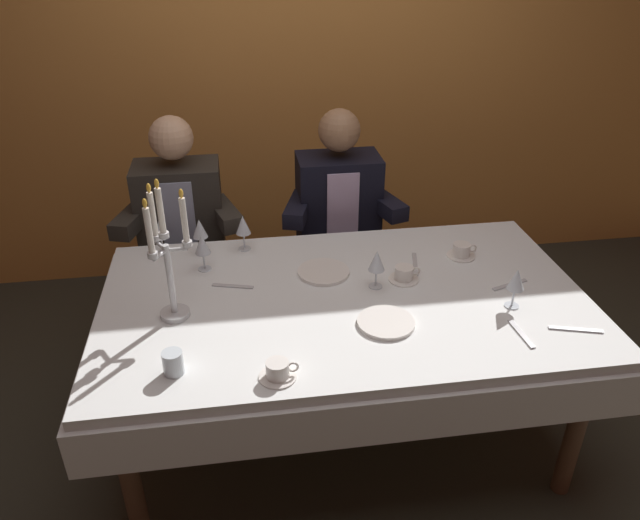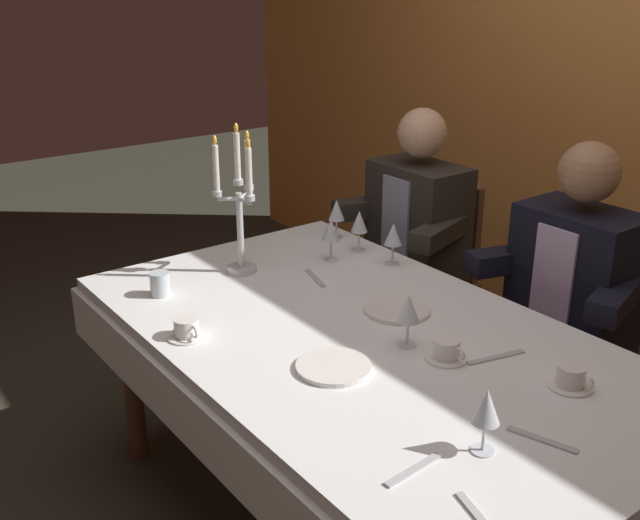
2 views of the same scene
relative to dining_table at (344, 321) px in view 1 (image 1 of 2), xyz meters
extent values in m
plane|color=#333328|center=(0.00, 0.00, -0.62)|extent=(12.00, 12.00, 0.00)
cube|color=#D6883E|center=(0.00, 1.66, 0.73)|extent=(6.00, 0.12, 2.70)
cube|color=white|center=(0.00, 0.00, 0.10)|extent=(1.90, 1.10, 0.04)
cube|color=white|center=(0.00, 0.00, -0.01)|extent=(1.94, 1.14, 0.18)
cylinder|color=brown|center=(-0.83, -0.43, -0.27)|extent=(0.07, 0.07, 0.70)
cylinder|color=brown|center=(0.83, -0.43, -0.27)|extent=(0.07, 0.07, 0.70)
cylinder|color=brown|center=(-0.83, 0.43, -0.27)|extent=(0.07, 0.07, 0.70)
cylinder|color=brown|center=(0.83, 0.43, -0.27)|extent=(0.07, 0.07, 0.70)
cylinder|color=silver|center=(-0.65, -0.04, 0.13)|extent=(0.11, 0.11, 0.02)
cylinder|color=silver|center=(-0.65, -0.04, 0.28)|extent=(0.02, 0.02, 0.28)
cylinder|color=silver|center=(-0.65, -0.04, 0.46)|extent=(0.04, 0.04, 0.02)
cylinder|color=white|center=(-0.65, -0.04, 0.55)|extent=(0.02, 0.02, 0.16)
ellipsoid|color=yellow|center=(-0.65, -0.04, 0.65)|extent=(0.02, 0.02, 0.03)
cylinder|color=silver|center=(-0.61, -0.04, 0.40)|extent=(0.07, 0.01, 0.01)
cylinder|color=silver|center=(-0.58, -0.04, 0.42)|extent=(0.04, 0.04, 0.02)
cylinder|color=white|center=(-0.58, -0.04, 0.51)|extent=(0.02, 0.02, 0.16)
ellipsoid|color=yellow|center=(-0.58, -0.04, 0.61)|extent=(0.02, 0.02, 0.03)
cylinder|color=silver|center=(-0.67, -0.01, 0.40)|extent=(0.05, 0.07, 0.01)
cylinder|color=silver|center=(-0.69, 0.03, 0.42)|extent=(0.04, 0.04, 0.02)
cylinder|color=white|center=(-0.69, 0.03, 0.51)|extent=(0.02, 0.02, 0.16)
ellipsoid|color=yellow|center=(-0.69, 0.03, 0.61)|extent=(0.02, 0.02, 0.03)
cylinder|color=silver|center=(-0.67, -0.07, 0.40)|extent=(0.05, 0.07, 0.01)
cylinder|color=silver|center=(-0.69, -0.10, 0.42)|extent=(0.04, 0.04, 0.02)
cylinder|color=white|center=(-0.69, -0.10, 0.51)|extent=(0.02, 0.02, 0.16)
ellipsoid|color=yellow|center=(-0.69, -0.10, 0.61)|extent=(0.02, 0.02, 0.03)
cylinder|color=white|center=(-0.06, 0.19, 0.13)|extent=(0.22, 0.22, 0.01)
cylinder|color=white|center=(0.11, -0.21, 0.13)|extent=(0.21, 0.21, 0.01)
cylinder|color=silver|center=(-0.56, 0.45, 0.12)|extent=(0.06, 0.06, 0.00)
cylinder|color=silver|center=(-0.56, 0.45, 0.16)|extent=(0.01, 0.01, 0.07)
cone|color=silver|center=(-0.56, 0.45, 0.24)|extent=(0.07, 0.07, 0.08)
cylinder|color=silver|center=(0.62, -0.16, 0.12)|extent=(0.06, 0.06, 0.00)
cylinder|color=silver|center=(0.62, -0.16, 0.16)|extent=(0.01, 0.01, 0.07)
cone|color=silver|center=(0.62, -0.16, 0.24)|extent=(0.07, 0.07, 0.08)
cylinder|color=#E0D172|center=(0.62, -0.16, 0.22)|extent=(0.04, 0.04, 0.03)
cylinder|color=silver|center=(-0.55, 0.30, 0.12)|extent=(0.06, 0.06, 0.00)
cylinder|color=silver|center=(-0.55, 0.30, 0.16)|extent=(0.01, 0.01, 0.07)
cone|color=silver|center=(-0.55, 0.30, 0.24)|extent=(0.07, 0.07, 0.08)
cylinder|color=maroon|center=(-0.55, 0.30, 0.22)|extent=(0.04, 0.04, 0.03)
cylinder|color=silver|center=(0.14, 0.05, 0.12)|extent=(0.06, 0.06, 0.00)
cylinder|color=silver|center=(0.14, 0.05, 0.16)|extent=(0.01, 0.01, 0.07)
cone|color=silver|center=(0.14, 0.05, 0.24)|extent=(0.07, 0.07, 0.08)
cylinder|color=silver|center=(-0.73, 0.47, 0.12)|extent=(0.06, 0.06, 0.00)
cylinder|color=silver|center=(-0.73, 0.47, 0.16)|extent=(0.01, 0.01, 0.07)
cone|color=silver|center=(-0.73, 0.47, 0.24)|extent=(0.07, 0.07, 0.08)
cylinder|color=#E0D172|center=(-0.73, 0.47, 0.22)|extent=(0.04, 0.04, 0.03)
cylinder|color=silver|center=(-0.38, 0.45, 0.12)|extent=(0.06, 0.06, 0.00)
cylinder|color=silver|center=(-0.38, 0.45, 0.16)|extent=(0.01, 0.01, 0.07)
cone|color=silver|center=(-0.38, 0.45, 0.24)|extent=(0.07, 0.07, 0.08)
cylinder|color=maroon|center=(-0.38, 0.45, 0.22)|extent=(0.04, 0.04, 0.03)
cylinder|color=silver|center=(-0.64, -0.37, 0.16)|extent=(0.07, 0.07, 0.08)
cylinder|color=white|center=(0.26, 0.09, 0.12)|extent=(0.12, 0.12, 0.01)
cylinder|color=white|center=(0.26, 0.09, 0.15)|extent=(0.08, 0.08, 0.05)
torus|color=white|center=(0.31, 0.09, 0.15)|extent=(0.04, 0.01, 0.04)
cylinder|color=white|center=(0.56, 0.24, 0.12)|extent=(0.12, 0.12, 0.01)
cylinder|color=white|center=(0.56, 0.24, 0.15)|extent=(0.08, 0.08, 0.05)
torus|color=white|center=(0.61, 0.24, 0.15)|extent=(0.04, 0.01, 0.04)
cylinder|color=white|center=(-0.30, -0.44, 0.12)|extent=(0.12, 0.12, 0.01)
cylinder|color=white|center=(-0.30, -0.44, 0.15)|extent=(0.08, 0.08, 0.05)
torus|color=white|center=(-0.25, -0.44, 0.15)|extent=(0.04, 0.01, 0.04)
cube|color=#B7B7BC|center=(0.68, -0.02, 0.12)|extent=(0.17, 0.07, 0.01)
cube|color=#B7B7BC|center=(0.78, -0.34, 0.12)|extent=(0.19, 0.07, 0.01)
cube|color=#B7B7BC|center=(-0.44, 0.14, 0.12)|extent=(0.17, 0.06, 0.01)
cube|color=#B7B7BC|center=(0.58, -0.34, 0.12)|extent=(0.03, 0.17, 0.01)
cube|color=#B7B7BC|center=(0.35, 0.20, 0.12)|extent=(0.06, 0.19, 0.01)
cylinder|color=brown|center=(-0.86, 0.70, -0.41)|extent=(0.04, 0.04, 0.42)
cylinder|color=brown|center=(-0.50, 0.70, -0.41)|extent=(0.04, 0.04, 0.42)
cylinder|color=brown|center=(-0.86, 1.06, -0.41)|extent=(0.04, 0.04, 0.42)
cylinder|color=brown|center=(-0.50, 1.06, -0.41)|extent=(0.04, 0.04, 0.42)
cube|color=brown|center=(-0.68, 0.88, -0.18)|extent=(0.42, 0.42, 0.04)
cube|color=brown|center=(-0.68, 1.07, 0.06)|extent=(0.38, 0.04, 0.44)
cube|color=#2A2722|center=(-0.68, 0.88, 0.11)|extent=(0.42, 0.26, 0.54)
cube|color=#9097B1|center=(-0.68, 0.75, 0.14)|extent=(0.16, 0.01, 0.40)
sphere|color=#D8A781|center=(-0.68, 0.88, 0.51)|extent=(0.21, 0.21, 0.21)
cube|color=#2A2722|center=(-0.90, 0.78, 0.15)|extent=(0.19, 0.34, 0.08)
cube|color=#2A2722|center=(-0.46, 0.78, 0.15)|extent=(0.19, 0.34, 0.08)
cylinder|color=brown|center=(-0.05, 0.70, -0.41)|extent=(0.04, 0.04, 0.42)
cylinder|color=brown|center=(0.31, 0.70, -0.41)|extent=(0.04, 0.04, 0.42)
cylinder|color=brown|center=(-0.05, 1.06, -0.41)|extent=(0.04, 0.04, 0.42)
cylinder|color=brown|center=(0.31, 1.06, -0.41)|extent=(0.04, 0.04, 0.42)
cube|color=brown|center=(0.13, 0.88, -0.18)|extent=(0.42, 0.42, 0.04)
cube|color=brown|center=(0.13, 1.07, 0.06)|extent=(0.38, 0.04, 0.44)
cube|color=black|center=(0.13, 0.88, 0.11)|extent=(0.42, 0.26, 0.54)
cube|color=#C1A8CC|center=(0.13, 0.75, 0.14)|extent=(0.16, 0.01, 0.40)
sphere|color=#9E724F|center=(0.13, 0.88, 0.51)|extent=(0.21, 0.21, 0.21)
cube|color=black|center=(-0.09, 0.78, 0.15)|extent=(0.19, 0.34, 0.08)
cube|color=black|center=(0.35, 0.78, 0.15)|extent=(0.19, 0.34, 0.08)
camera|label=1|loc=(-0.39, -1.95, 1.40)|focal=33.68mm
camera|label=2|loc=(1.55, -1.32, 1.16)|focal=41.73mm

